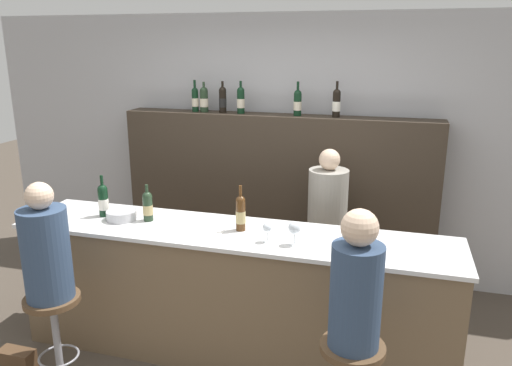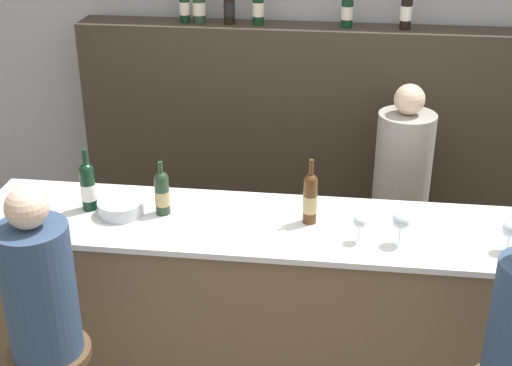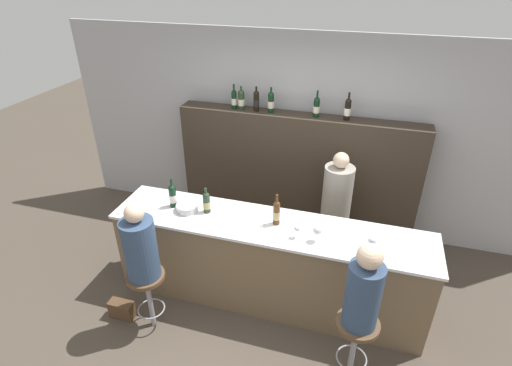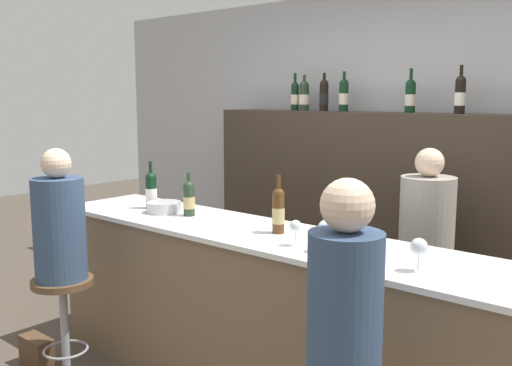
# 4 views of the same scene
# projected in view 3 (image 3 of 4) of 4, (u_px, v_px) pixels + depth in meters

# --- Properties ---
(ground_plane) EXTENTS (16.00, 16.00, 0.00)m
(ground_plane) POSITION_uv_depth(u_px,v_px,m) (260.00, 319.00, 4.20)
(ground_plane) COLOR #4C4238
(wall_back) EXTENTS (6.40, 0.05, 2.60)m
(wall_back) POSITION_uv_depth(u_px,v_px,m) (302.00, 136.00, 5.16)
(wall_back) COLOR #B2B2B7
(wall_back) RESTS_ON ground_plane
(bar_counter) EXTENTS (3.25, 0.66, 1.00)m
(bar_counter) POSITION_uv_depth(u_px,v_px,m) (268.00, 263.00, 4.21)
(bar_counter) COLOR brown
(bar_counter) RESTS_ON ground_plane
(back_bar_cabinet) EXTENTS (3.05, 0.28, 1.66)m
(back_bar_cabinet) POSITION_uv_depth(u_px,v_px,m) (296.00, 176.00, 5.20)
(back_bar_cabinet) COLOR #382D23
(back_bar_cabinet) RESTS_ON ground_plane
(wine_bottle_counter_0) EXTENTS (0.08, 0.08, 0.33)m
(wine_bottle_counter_0) POSITION_uv_depth(u_px,v_px,m) (173.00, 196.00, 4.19)
(wine_bottle_counter_0) COLOR black
(wine_bottle_counter_0) RESTS_ON bar_counter
(wine_bottle_counter_1) EXTENTS (0.08, 0.08, 0.28)m
(wine_bottle_counter_1) POSITION_uv_depth(u_px,v_px,m) (207.00, 202.00, 4.10)
(wine_bottle_counter_1) COLOR #233823
(wine_bottle_counter_1) RESTS_ON bar_counter
(wine_bottle_counter_2) EXTENTS (0.07, 0.07, 0.34)m
(wine_bottle_counter_2) POSITION_uv_depth(u_px,v_px,m) (277.00, 212.00, 3.91)
(wine_bottle_counter_2) COLOR #4C2D14
(wine_bottle_counter_2) RESTS_ON bar_counter
(wine_bottle_backbar_0) EXTENTS (0.07, 0.07, 0.31)m
(wine_bottle_backbar_0) POSITION_uv_depth(u_px,v_px,m) (234.00, 99.00, 4.94)
(wine_bottle_backbar_0) COLOR black
(wine_bottle_backbar_0) RESTS_ON back_bar_cabinet
(wine_bottle_backbar_1) EXTENTS (0.08, 0.08, 0.29)m
(wine_bottle_backbar_1) POSITION_uv_depth(u_px,v_px,m) (241.00, 100.00, 4.91)
(wine_bottle_backbar_1) COLOR #233823
(wine_bottle_backbar_1) RESTS_ON back_bar_cabinet
(wine_bottle_backbar_2) EXTENTS (0.07, 0.07, 0.30)m
(wine_bottle_backbar_2) POSITION_uv_depth(u_px,v_px,m) (256.00, 101.00, 4.86)
(wine_bottle_backbar_2) COLOR black
(wine_bottle_backbar_2) RESTS_ON back_bar_cabinet
(wine_bottle_backbar_3) EXTENTS (0.07, 0.07, 0.31)m
(wine_bottle_backbar_3) POSITION_uv_depth(u_px,v_px,m) (271.00, 102.00, 4.82)
(wine_bottle_backbar_3) COLOR black
(wine_bottle_backbar_3) RESTS_ON back_bar_cabinet
(wine_bottle_backbar_4) EXTENTS (0.07, 0.07, 0.31)m
(wine_bottle_backbar_4) POSITION_uv_depth(u_px,v_px,m) (316.00, 107.00, 4.68)
(wine_bottle_backbar_4) COLOR black
(wine_bottle_backbar_4) RESTS_ON back_bar_cabinet
(wine_bottle_backbar_5) EXTENTS (0.07, 0.07, 0.33)m
(wine_bottle_backbar_5) POSITION_uv_depth(u_px,v_px,m) (348.00, 109.00, 4.59)
(wine_bottle_backbar_5) COLOR black
(wine_bottle_backbar_5) RESTS_ON back_bar_cabinet
(wine_glass_0) EXTENTS (0.06, 0.06, 0.14)m
(wine_glass_0) POSITION_uv_depth(u_px,v_px,m) (297.00, 229.00, 3.73)
(wine_glass_0) COLOR silver
(wine_glass_0) RESTS_ON bar_counter
(wine_glass_1) EXTENTS (0.08, 0.08, 0.16)m
(wine_glass_1) POSITION_uv_depth(u_px,v_px,m) (317.00, 231.00, 3.68)
(wine_glass_1) COLOR silver
(wine_glass_1) RESTS_ON bar_counter
(wine_glass_2) EXTENTS (0.08, 0.08, 0.15)m
(wine_glass_2) POSITION_uv_depth(u_px,v_px,m) (372.00, 241.00, 3.56)
(wine_glass_2) COLOR silver
(wine_glass_2) RESTS_ON bar_counter
(metal_bowl) EXTENTS (0.23, 0.23, 0.07)m
(metal_bowl) POSITION_uv_depth(u_px,v_px,m) (187.00, 208.00, 4.16)
(metal_bowl) COLOR #B7B7BC
(metal_bowl) RESTS_ON bar_counter
(tasting_menu) EXTENTS (0.21, 0.30, 0.00)m
(tasting_menu) POSITION_uv_depth(u_px,v_px,m) (251.00, 230.00, 3.88)
(tasting_menu) COLOR white
(tasting_menu) RESTS_ON bar_counter
(bar_stool_left) EXTENTS (0.37, 0.37, 0.68)m
(bar_stool_left) POSITION_uv_depth(u_px,v_px,m) (147.00, 286.00, 3.88)
(bar_stool_left) COLOR gray
(bar_stool_left) RESTS_ON ground_plane
(guest_seated_left) EXTENTS (0.31, 0.31, 0.80)m
(guest_seated_left) POSITION_uv_depth(u_px,v_px,m) (140.00, 246.00, 3.63)
(guest_seated_left) COLOR #334766
(guest_seated_left) RESTS_ON bar_stool_left
(bar_stool_right) EXTENTS (0.37, 0.37, 0.68)m
(bar_stool_right) POSITION_uv_depth(u_px,v_px,m) (356.00, 334.00, 3.39)
(bar_stool_right) COLOR gray
(bar_stool_right) RESTS_ON ground_plane
(guest_seated_right) EXTENTS (0.29, 0.29, 0.80)m
(guest_seated_right) POSITION_uv_depth(u_px,v_px,m) (364.00, 290.00, 3.14)
(guest_seated_right) COLOR #334766
(guest_seated_right) RESTS_ON bar_stool_right
(bartender) EXTENTS (0.34, 0.34, 1.46)m
(bartender) POSITION_uv_depth(u_px,v_px,m) (335.00, 213.00, 4.73)
(bartender) COLOR gray
(bartender) RESTS_ON ground_plane
(handbag) EXTENTS (0.26, 0.12, 0.20)m
(handbag) POSITION_uv_depth(u_px,v_px,m) (122.00, 309.00, 4.18)
(handbag) COLOR #513823
(handbag) RESTS_ON ground_plane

